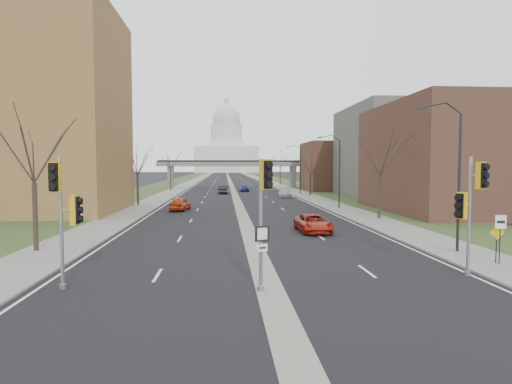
{
  "coord_description": "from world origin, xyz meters",
  "views": [
    {
      "loc": [
        -1.87,
        -17.94,
        5.12
      ],
      "look_at": [
        0.08,
        8.3,
        3.51
      ],
      "focal_mm": 30.0,
      "sensor_mm": 36.0,
      "label": 1
    }
  ],
  "objects": [
    {
      "name": "road_surface",
      "position": [
        0.0,
        150.0,
        0.01
      ],
      "size": [
        20.0,
        600.0,
        0.01
      ],
      "primitive_type": "cube",
      "color": "black",
      "rests_on": "ground"
    },
    {
      "name": "signal_pole_right",
      "position": [
        9.34,
        0.68,
        3.63
      ],
      "size": [
        1.26,
        0.93,
        5.55
      ],
      "rotation": [
        0.0,
        0.0,
        0.38
      ],
      "color": "gray",
      "rests_on": "ground"
    },
    {
      "name": "car_left_far",
      "position": [
        -2.0,
        61.01,
        0.77
      ],
      "size": [
        1.89,
        4.76,
        1.54
      ],
      "primitive_type": "imported",
      "rotation": [
        0.0,
        0.0,
        3.09
      ],
      "color": "black",
      "rests_on": "ground"
    },
    {
      "name": "grass_verge_left",
      "position": [
        -18.0,
        150.0,
        0.05
      ],
      "size": [
        8.0,
        600.0,
        0.1
      ],
      "primitive_type": "cube",
      "color": "#2C431F",
      "rests_on": "ground"
    },
    {
      "name": "car_right_mid",
      "position": [
        7.96,
        51.19,
        0.71
      ],
      "size": [
        2.46,
        5.07,
        1.42
      ],
      "primitive_type": "imported",
      "rotation": [
        0.0,
        0.0,
        -0.1
      ],
      "color": "#9B9CA2",
      "rests_on": "ground"
    },
    {
      "name": "tree_left_b",
      "position": [
        -13.0,
        38.0,
        6.23
      ],
      "size": [
        6.75,
        6.75,
        8.81
      ],
      "color": "#382B21",
      "rests_on": "sidewalk_left"
    },
    {
      "name": "grass_verge_right",
      "position": [
        18.0,
        150.0,
        0.05
      ],
      "size": [
        8.0,
        600.0,
        0.1
      ],
      "primitive_type": "cube",
      "color": "#2C431F",
      "rests_on": "ground"
    },
    {
      "name": "ground",
      "position": [
        0.0,
        0.0,
        0.0
      ],
      "size": [
        700.0,
        700.0,
        0.0
      ],
      "primitive_type": "plane",
      "color": "black",
      "rests_on": "ground"
    },
    {
      "name": "tree_left_c",
      "position": [
        -13.0,
        72.0,
        7.04
      ],
      "size": [
        7.65,
        7.65,
        9.99
      ],
      "color": "#382B21",
      "rests_on": "sidewalk_left"
    },
    {
      "name": "car_left_near",
      "position": [
        -6.94,
        31.52,
        0.77
      ],
      "size": [
        2.4,
        4.73,
        1.54
      ],
      "primitive_type": "imported",
      "rotation": [
        0.0,
        0.0,
        3.01
      ],
      "color": "#AD3213",
      "rests_on": "ground"
    },
    {
      "name": "sidewalk_right",
      "position": [
        12.0,
        150.0,
        0.06
      ],
      "size": [
        4.0,
        600.0,
        0.12
      ],
      "primitive_type": "cube",
      "color": "gray",
      "rests_on": "ground"
    },
    {
      "name": "signal_pole_left",
      "position": [
        -8.38,
        -0.12,
        3.62
      ],
      "size": [
        0.97,
        0.97,
        5.53
      ],
      "rotation": [
        0.0,
        0.0,
        0.0
      ],
      "color": "gray",
      "rests_on": "ground"
    },
    {
      "name": "speed_limit_sign",
      "position": [
        12.11,
        2.61,
        1.84
      ],
      "size": [
        0.54,
        0.12,
        2.51
      ],
      "rotation": [
        0.0,
        0.0,
        -0.16
      ],
      "color": "black",
      "rests_on": "sidewalk_right"
    },
    {
      "name": "tree_right_b",
      "position": [
        13.0,
        55.0,
        5.82
      ],
      "size": [
        6.3,
        6.3,
        8.22
      ],
      "color": "#382B21",
      "rests_on": "sidewalk_right"
    },
    {
      "name": "streetlight_mid",
      "position": [
        10.99,
        32.0,
        6.95
      ],
      "size": [
        2.61,
        0.2,
        8.7
      ],
      "color": "black",
      "rests_on": "sidewalk_right"
    },
    {
      "name": "car_right_near",
      "position": [
        4.98,
        14.5,
        0.69
      ],
      "size": [
        2.41,
        4.99,
        1.37
      ],
      "primitive_type": "imported",
      "rotation": [
        0.0,
        0.0,
        0.03
      ],
      "color": "#A52011",
      "rests_on": "ground"
    },
    {
      "name": "capitol",
      "position": [
        0.0,
        320.0,
        18.6
      ],
      "size": [
        48.0,
        42.0,
        55.75
      ],
      "color": "silver",
      "rests_on": "ground"
    },
    {
      "name": "median_strip",
      "position": [
        0.0,
        150.0,
        0.0
      ],
      "size": [
        1.2,
        600.0,
        0.02
      ],
      "primitive_type": "cube",
      "color": "gray",
      "rests_on": "ground"
    },
    {
      "name": "pedestrian_bridge",
      "position": [
        0.0,
        80.0,
        4.84
      ],
      "size": [
        34.0,
        3.0,
        6.45
      ],
      "color": "slate",
      "rests_on": "ground"
    },
    {
      "name": "car_right_far",
      "position": [
        2.14,
        67.49,
        0.73
      ],
      "size": [
        1.9,
        4.36,
        1.46
      ],
      "primitive_type": "imported",
      "rotation": [
        0.0,
        0.0,
        0.04
      ],
      "color": "navy",
      "rests_on": "ground"
    },
    {
      "name": "warning_sign",
      "position": [
        12.13,
        2.91,
        1.4
      ],
      "size": [
        0.77,
        0.08,
        1.97
      ],
      "rotation": [
        0.0,
        0.0,
        -0.07
      ],
      "color": "black",
      "rests_on": "sidewalk_right"
    },
    {
      "name": "tree_right_a",
      "position": [
        13.0,
        22.0,
        6.64
      ],
      "size": [
        7.2,
        7.2,
        9.4
      ],
      "color": "#382B21",
      "rests_on": "sidewalk_right"
    },
    {
      "name": "streetlight_far",
      "position": [
        10.99,
        58.0,
        6.95
      ],
      "size": [
        2.61,
        0.2,
        8.7
      ],
      "color": "black",
      "rests_on": "sidewalk_right"
    },
    {
      "name": "tree_right_c",
      "position": [
        13.0,
        95.0,
        7.04
      ],
      "size": [
        7.65,
        7.65,
        9.99
      ],
      "color": "#382B21",
      "rests_on": "sidewalk_right"
    },
    {
      "name": "commercial_block_near",
      "position": [
        24.0,
        28.0,
        6.0
      ],
      "size": [
        16.0,
        20.0,
        12.0
      ],
      "primitive_type": "cube",
      "color": "#523326",
      "rests_on": "ground"
    },
    {
      "name": "tree_left_a",
      "position": [
        -13.0,
        8.0,
        6.64
      ],
      "size": [
        7.2,
        7.2,
        9.4
      ],
      "color": "#382B21",
      "rests_on": "sidewalk_left"
    },
    {
      "name": "signal_pole_median",
      "position": [
        -0.3,
        -1.1,
        3.77
      ],
      "size": [
        0.75,
        0.9,
        5.41
      ],
      "rotation": [
        0.0,
        0.0,
        0.35
      ],
      "color": "gray",
      "rests_on": "ground"
    },
    {
      "name": "commercial_block_mid",
      "position": [
        28.0,
        52.0,
        7.5
      ],
      "size": [
        18.0,
        22.0,
        15.0
      ],
      "primitive_type": "cube",
      "color": "#5E5C56",
      "rests_on": "ground"
    },
    {
      "name": "sidewalk_left",
      "position": [
        -12.0,
        150.0,
        0.06
      ],
      "size": [
        4.0,
        600.0,
        0.12
      ],
      "primitive_type": "cube",
      "color": "gray",
      "rests_on": "ground"
    },
    {
      "name": "streetlight_near",
      "position": [
        10.99,
        6.0,
        6.95
      ],
      "size": [
        2.61,
        0.2,
        8.7
      ],
      "color": "black",
      "rests_on": "sidewalk_right"
    },
    {
      "name": "commercial_block_far",
      "position": [
        22.0,
        70.0,
        5.0
      ],
      "size": [
        14.0,
        14.0,
        10.0
      ],
      "primitive_type": "cube",
      "color": "#523326",
      "rests_on": "ground"
    }
  ]
}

